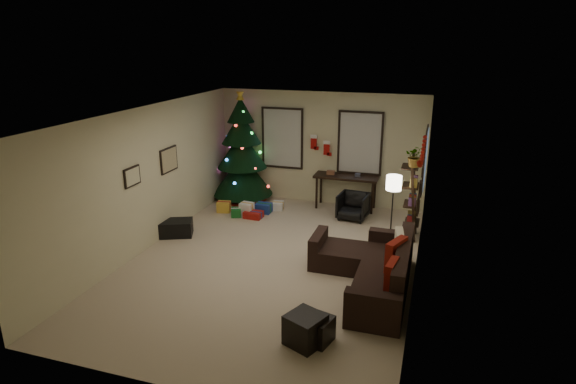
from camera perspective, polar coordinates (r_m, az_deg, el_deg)
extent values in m
plane|color=#BCA98E|center=(8.83, -1.81, -8.21)|extent=(7.00, 7.00, 0.00)
plane|color=white|center=(8.02, -2.00, 9.39)|extent=(7.00, 7.00, 0.00)
plane|color=beige|center=(11.57, 3.89, 5.20)|extent=(5.00, 0.00, 5.00)
plane|color=beige|center=(5.41, -14.53, -10.65)|extent=(5.00, 0.00, 5.00)
plane|color=beige|center=(9.43, -16.39, 1.56)|extent=(0.00, 7.00, 7.00)
plane|color=beige|center=(7.89, 15.48, -1.51)|extent=(0.00, 7.00, 7.00)
cube|color=#728CB2|center=(11.76, -0.65, 6.44)|extent=(0.94, 0.02, 1.35)
cube|color=beige|center=(11.76, -0.65, 6.44)|extent=(0.94, 0.03, 1.35)
cube|color=#728CB2|center=(11.32, 8.57, 5.79)|extent=(0.94, 0.02, 1.35)
cube|color=beige|center=(11.32, 8.57, 5.79)|extent=(0.94, 0.03, 1.35)
cube|color=#728CB2|center=(10.31, 16.08, 3.80)|extent=(0.05, 0.27, 1.17)
cube|color=beige|center=(10.31, 16.08, 3.80)|extent=(0.05, 0.45, 1.17)
cylinder|color=black|center=(12.14, -5.38, -0.03)|extent=(0.11, 0.11, 0.33)
cone|color=black|center=(12.00, -5.44, 2.21)|extent=(1.49, 1.49, 1.04)
cone|color=black|center=(11.85, -5.53, 5.02)|extent=(1.23, 1.23, 0.88)
cone|color=black|center=(11.74, -5.61, 7.63)|extent=(0.97, 0.97, 0.77)
cone|color=black|center=(11.67, -5.68, 9.75)|extent=(0.66, 0.66, 0.60)
cylinder|color=maroon|center=(12.19, -5.36, -0.67)|extent=(1.21, 1.21, 0.04)
cube|color=silver|center=(10.99, -4.93, -2.05)|extent=(0.28, 0.25, 0.30)
cube|color=navy|center=(11.16, -2.91, -1.90)|extent=(0.35, 0.28, 0.22)
cube|color=gold|center=(11.27, -7.65, -1.76)|extent=(0.30, 0.22, 0.25)
cube|color=#14591E|center=(10.95, -6.19, -2.44)|extent=(0.22, 0.22, 0.20)
cube|color=maroon|center=(10.86, -4.14, -2.70)|extent=(0.40, 0.30, 0.15)
cube|color=silver|center=(11.35, -1.20, -1.64)|extent=(0.25, 0.30, 0.18)
cube|color=black|center=(7.94, 11.17, -10.27)|extent=(0.79, 2.10, 0.37)
cube|color=black|center=(7.73, 13.54, -7.79)|extent=(0.20, 2.10, 0.46)
cube|color=black|center=(6.89, 10.03, -13.87)|extent=(0.79, 0.20, 0.58)
cube|color=black|center=(8.93, 12.11, -6.29)|extent=(0.79, 0.20, 0.58)
cube|color=black|center=(8.61, 6.60, -7.68)|extent=(0.75, 0.79, 0.37)
cube|color=black|center=(8.66, 3.60, -6.69)|extent=(0.18, 0.79, 0.58)
cube|color=maroon|center=(7.14, 12.21, -9.57)|extent=(0.17, 0.43, 0.42)
cube|color=maroon|center=(7.76, 12.74, -7.30)|extent=(0.31, 0.51, 0.49)
cube|color=beige|center=(8.21, 13.06, -5.95)|extent=(0.19, 0.45, 0.43)
cube|color=black|center=(6.58, 2.05, -16.03)|extent=(0.59, 0.59, 0.42)
cube|color=black|center=(6.65, 3.49, -16.01)|extent=(0.46, 0.46, 0.35)
cube|color=black|center=(11.31, 6.95, 1.81)|extent=(1.49, 0.53, 0.05)
cylinder|color=black|center=(11.36, 3.42, -0.15)|extent=(0.05, 0.05, 0.75)
cylinder|color=black|center=(11.75, 3.93, 0.46)|extent=(0.05, 0.05, 0.75)
cylinder|color=black|center=(11.13, 9.98, -0.78)|extent=(0.05, 0.05, 0.75)
cylinder|color=black|center=(11.53, 10.27, -0.14)|extent=(0.05, 0.05, 0.75)
imported|color=black|center=(10.79, 7.76, -1.68)|extent=(0.64, 0.60, 0.60)
cube|color=black|center=(9.61, 14.66, -1.05)|extent=(0.05, 0.05, 1.72)
cube|color=black|center=(10.05, 14.82, -0.24)|extent=(0.05, 0.05, 1.72)
cube|color=black|center=(10.00, 14.33, -3.48)|extent=(0.30, 0.48, 0.03)
cube|color=black|center=(9.87, 14.50, -1.41)|extent=(0.30, 0.48, 0.03)
cube|color=black|center=(9.76, 14.67, 0.71)|extent=(0.30, 0.48, 0.03)
cube|color=black|center=(9.66, 14.85, 2.88)|extent=(0.30, 0.48, 0.03)
imported|color=#4C4C4C|center=(9.27, 14.97, 4.52)|extent=(0.53, 0.48, 0.54)
cylinder|color=black|center=(9.73, 12.00, -5.97)|extent=(0.24, 0.24, 0.03)
cylinder|color=black|center=(9.51, 12.24, -2.66)|extent=(0.03, 0.03, 1.17)
cylinder|color=white|center=(9.31, 12.49, 1.07)|extent=(0.30, 0.30, 0.28)
cube|color=black|center=(9.99, -14.01, 3.74)|extent=(0.04, 0.60, 0.50)
cube|color=tan|center=(9.99, -14.01, 3.74)|extent=(0.01, 0.54, 0.45)
cube|color=black|center=(8.99, -18.07, 1.77)|extent=(0.04, 0.45, 0.35)
cube|color=beige|center=(8.99, -18.07, 1.77)|extent=(0.01, 0.41, 0.31)
cube|color=black|center=(7.26, 15.22, -1.51)|extent=(0.03, 0.22, 0.28)
cube|color=black|center=(7.55, 15.45, 0.41)|extent=(0.03, 0.18, 0.22)
cube|color=black|center=(7.64, 15.27, -1.74)|extent=(0.03, 0.20, 0.16)
cube|color=black|center=(7.92, 15.51, 0.30)|extent=(0.03, 0.26, 0.20)
cube|color=black|center=(8.28, 15.57, 0.34)|extent=(0.03, 0.18, 0.24)
cube|color=black|center=(8.20, 15.74, 2.34)|extent=(0.03, 0.16, 0.16)
cube|color=#990F0C|center=(11.50, 3.08, 5.88)|extent=(0.14, 0.04, 0.30)
cube|color=white|center=(11.47, 3.09, 6.61)|extent=(0.16, 0.05, 0.08)
cube|color=#990F0C|center=(11.51, 3.41, 5.22)|extent=(0.10, 0.04, 0.08)
cube|color=#990F0C|center=(11.41, 4.62, 5.17)|extent=(0.14, 0.04, 0.30)
cube|color=white|center=(11.37, 4.64, 5.90)|extent=(0.16, 0.05, 0.08)
cube|color=#990F0C|center=(11.42, 4.95, 4.50)|extent=(0.10, 0.04, 0.08)
cube|color=black|center=(10.11, -13.18, -4.20)|extent=(0.77, 0.65, 0.32)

